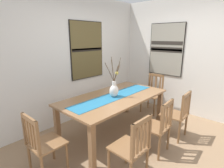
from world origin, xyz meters
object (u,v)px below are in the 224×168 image
at_px(chair_3, 153,93).
at_px(painting_on_back_wall, 87,50).
at_px(chair_1, 42,143).
at_px(chair_2, 158,126).
at_px(painting_on_side_wall, 166,50).
at_px(dining_table, 114,101).
at_px(centerpiece_vase, 114,89).
at_px(chair_4, 132,147).
at_px(chair_0, 177,113).

xyz_separation_m(chair_3, painting_on_back_wall, (-1.13, 1.09, 1.05)).
bearing_deg(chair_1, chair_3, 0.19).
relative_size(chair_2, painting_on_side_wall, 0.70).
height_order(chair_1, painting_on_side_wall, painting_on_side_wall).
relative_size(dining_table, centerpiece_vase, 2.83).
bearing_deg(chair_4, painting_on_side_wall, 19.05).
xyz_separation_m(centerpiece_vase, painting_on_side_wall, (1.90, -0.03, 0.62)).
height_order(chair_0, painting_on_side_wall, painting_on_side_wall).
relative_size(chair_0, painting_on_back_wall, 0.70).
bearing_deg(chair_2, chair_4, -176.61).
xyz_separation_m(chair_2, chair_4, (-0.73, -0.04, 0.01)).
height_order(dining_table, chair_4, chair_4).
relative_size(dining_table, chair_3, 2.21).
xyz_separation_m(dining_table, chair_4, (-0.72, -0.94, -0.19)).
xyz_separation_m(chair_1, painting_on_side_wall, (3.31, -0.04, 1.04)).
xyz_separation_m(chair_2, chair_3, (1.41, 0.89, 0.01)).
relative_size(chair_1, painting_on_back_wall, 0.70).
height_order(painting_on_back_wall, painting_on_side_wall, painting_on_back_wall).
xyz_separation_m(centerpiece_vase, chair_4, (-0.69, -0.92, -0.42)).
bearing_deg(dining_table, chair_2, -89.03).
bearing_deg(chair_4, chair_2, 3.39).
height_order(dining_table, chair_3, chair_3).
bearing_deg(painting_on_back_wall, chair_0, -79.51).
bearing_deg(chair_3, centerpiece_vase, -179.46).
xyz_separation_m(chair_0, chair_2, (-0.65, 0.05, -0.01)).
xyz_separation_m(chair_0, chair_4, (-1.38, 0.00, 0.00)).
distance_m(centerpiece_vase, chair_3, 1.51).
bearing_deg(painting_on_back_wall, chair_4, -116.30).
height_order(chair_1, chair_3, chair_3).
bearing_deg(chair_0, centerpiece_vase, 126.75).
bearing_deg(chair_1, chair_4, -51.95).
bearing_deg(chair_4, painting_on_back_wall, 63.70).
bearing_deg(chair_3, dining_table, 179.83).
distance_m(dining_table, chair_4, 1.20).
height_order(chair_0, chair_2, chair_2).
relative_size(chair_0, chair_1, 1.00).
height_order(chair_3, chair_4, chair_3).
xyz_separation_m(chair_0, painting_on_back_wall, (-0.38, 2.03, 1.05)).
bearing_deg(chair_0, painting_on_side_wall, 36.64).
xyz_separation_m(chair_3, painting_on_side_wall, (0.45, -0.04, 1.04)).
bearing_deg(chair_4, centerpiece_vase, 53.43).
relative_size(centerpiece_vase, chair_0, 0.83).
relative_size(dining_table, painting_on_back_wall, 1.64).
bearing_deg(painting_on_back_wall, painting_on_side_wall, -35.65).
relative_size(centerpiece_vase, chair_1, 0.82).
height_order(chair_1, chair_4, chair_4).
relative_size(centerpiece_vase, chair_2, 0.82).
distance_m(chair_1, painting_on_side_wall, 3.47).
distance_m(centerpiece_vase, chair_2, 0.98).
height_order(dining_table, chair_2, chair_2).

